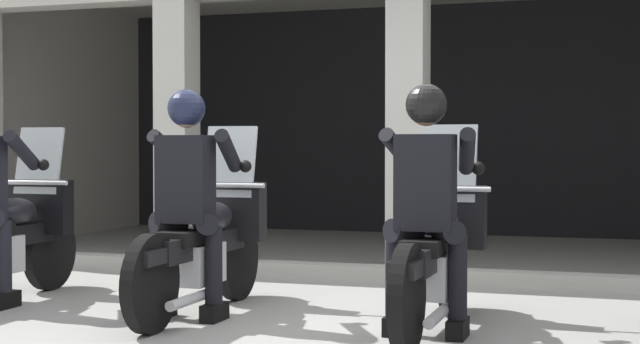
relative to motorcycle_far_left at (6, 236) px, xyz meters
name	(u,v)px	position (x,y,z in m)	size (l,w,h in m)	color
ground_plane	(412,267)	(2.52, 2.99, -0.50)	(80.00, 80.00, 0.00)	#999993
station_building	(453,70)	(2.59, 4.86, 1.58)	(10.69, 4.65, 3.26)	black
kerb_strip	(395,273)	(2.59, 2.02, -0.44)	(10.19, 0.24, 0.12)	#B7B5AD
motorcycle_far_left	(6,236)	(0.00, 0.00, 0.00)	(0.62, 2.04, 1.35)	black
motorcycle_center_left	(206,243)	(1.68, 0.02, 0.00)	(0.62, 2.04, 1.35)	black
police_officer_center_left	(188,183)	(1.68, -0.26, 0.44)	(0.63, 0.61, 1.58)	black
motorcycle_center_right	(435,252)	(3.36, -0.04, 0.00)	(0.62, 2.04, 1.35)	black
police_officer_center_right	(427,187)	(3.36, -0.32, 0.44)	(0.63, 0.61, 1.58)	black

